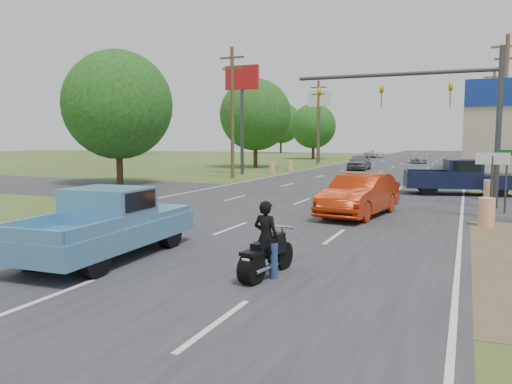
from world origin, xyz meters
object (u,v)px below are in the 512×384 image
at_px(red_convertible, 359,195).
at_px(navy_pickup, 463,177).
at_px(distant_car_white, 374,154).
at_px(blue_pickup, 110,222).
at_px(motorcycle, 265,257).
at_px(rider, 266,242).
at_px(distant_car_silver, 418,157).
at_px(distant_car_grey, 359,162).

height_order(red_convertible, navy_pickup, navy_pickup).
bearing_deg(distant_car_white, red_convertible, 108.12).
height_order(blue_pickup, distant_car_white, blue_pickup).
height_order(red_convertible, motorcycle, red_convertible).
bearing_deg(red_convertible, navy_pickup, 78.32).
relative_size(rider, blue_pickup, 0.29).
distance_m(motorcycle, navy_pickup, 19.86).
xyz_separation_m(blue_pickup, distant_car_silver, (2.74, 55.91, -0.20)).
relative_size(distant_car_grey, distant_car_white, 0.98).
height_order(navy_pickup, distant_car_grey, navy_pickup).
bearing_deg(distant_car_silver, distant_car_grey, -109.30).
height_order(red_convertible, rider, red_convertible).
xyz_separation_m(red_convertible, distant_car_white, (-9.95, 61.91, -0.19)).
relative_size(navy_pickup, distant_car_white, 1.32).
bearing_deg(blue_pickup, rider, -5.78).
bearing_deg(blue_pickup, distant_car_grey, 89.38).
bearing_deg(navy_pickup, distant_car_white, -177.14).
xyz_separation_m(motorcycle, distant_car_silver, (-1.68, 56.21, 0.24)).
bearing_deg(blue_pickup, distant_car_white, 91.80).
xyz_separation_m(distant_car_grey, distant_car_silver, (4.03, 17.19, -0.06)).
distance_m(red_convertible, rider, 9.59).
height_order(red_convertible, distant_car_grey, red_convertible).
xyz_separation_m(navy_pickup, distant_car_grey, (-9.53, 19.53, -0.20)).
distance_m(motorcycle, distant_car_silver, 56.23).
bearing_deg(motorcycle, distant_car_grey, 107.20).
height_order(motorcycle, distant_car_silver, distant_car_silver).
distance_m(navy_pickup, distant_car_grey, 21.73).
relative_size(red_convertible, rider, 3.12).
xyz_separation_m(rider, distant_car_silver, (-1.69, 56.16, -0.10)).
relative_size(rider, distant_car_white, 0.35).
height_order(blue_pickup, distant_car_silver, blue_pickup).
xyz_separation_m(red_convertible, distant_car_silver, (-1.82, 46.57, -0.12)).
xyz_separation_m(motorcycle, rider, (0.01, 0.05, 0.34)).
relative_size(motorcycle, navy_pickup, 0.34).
relative_size(blue_pickup, distant_car_silver, 1.13).
relative_size(rider, distant_car_grey, 0.36).
height_order(rider, distant_car_silver, rider).
bearing_deg(distant_car_white, blue_pickup, 103.32).
bearing_deg(navy_pickup, motorcycle, -22.92).
height_order(navy_pickup, distant_car_white, navy_pickup).
xyz_separation_m(blue_pickup, distant_car_grey, (-1.29, 38.71, -0.14)).
xyz_separation_m(red_convertible, distant_car_grey, (-5.85, 29.37, -0.06)).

